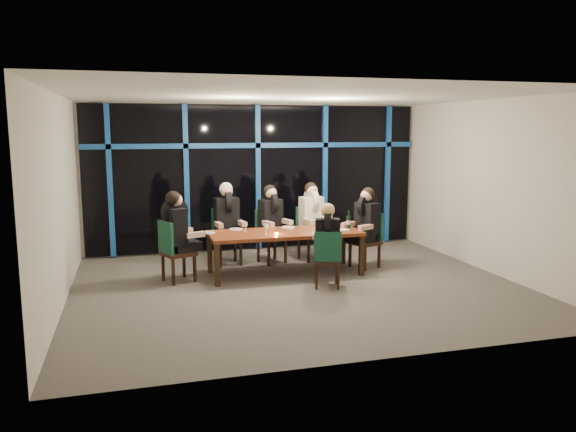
{
  "coord_description": "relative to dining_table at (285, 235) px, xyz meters",
  "views": [
    {
      "loc": [
        -2.5,
        -8.33,
        2.5
      ],
      "look_at": [
        0.0,
        0.6,
        1.05
      ],
      "focal_mm": 35.0,
      "sensor_mm": 36.0,
      "label": 1
    }
  ],
  "objects": [
    {
      "name": "chair_end_right",
      "position": [
        1.6,
        0.1,
        -0.13
      ],
      "size": [
        0.61,
        0.61,
        0.99
      ],
      "rotation": [
        0.0,
        0.0,
        5.12
      ],
      "color": "black",
      "rests_on": "ground"
    },
    {
      "name": "chair_far_right",
      "position": [
        0.78,
        1.0,
        -0.12
      ],
      "size": [
        0.56,
        0.56,
        1.01
      ],
      "rotation": [
        0.0,
        0.0,
        0.21
      ],
      "color": "black",
      "rests_on": "ground"
    },
    {
      "name": "plate_end_left",
      "position": [
        -1.28,
        0.22,
        0.08
      ],
      "size": [
        0.24,
        0.24,
        0.01
      ],
      "primitive_type": "cylinder",
      "color": "white",
      "rests_on": "dining_table"
    },
    {
      "name": "window_wall",
      "position": [
        0.01,
        2.13,
        0.87
      ],
      "size": [
        6.86,
        0.43,
        2.94
      ],
      "color": "black",
      "rests_on": "ground"
    },
    {
      "name": "wine_glass_a",
      "position": [
        -0.37,
        -0.16,
        0.2
      ],
      "size": [
        0.07,
        0.07,
        0.17
      ],
      "color": "silver",
      "rests_on": "dining_table"
    },
    {
      "name": "plate_far_mid",
      "position": [
        0.16,
        0.35,
        0.08
      ],
      "size": [
        0.24,
        0.24,
        0.01
      ],
      "primitive_type": "cylinder",
      "color": "white",
      "rests_on": "dining_table"
    },
    {
      "name": "diner_end_right",
      "position": [
        1.52,
        0.07,
        0.27
      ],
      "size": [
        0.68,
        0.62,
        0.97
      ],
      "rotation": [
        0.0,
        0.0,
        5.12
      ],
      "color": "black",
      "rests_on": "ground"
    },
    {
      "name": "plate_far_right",
      "position": [
        0.91,
        0.37,
        0.08
      ],
      "size": [
        0.24,
        0.24,
        0.01
      ],
      "primitive_type": "cylinder",
      "color": "white",
      "rests_on": "dining_table"
    },
    {
      "name": "wine_glass_c",
      "position": [
        0.49,
        -0.09,
        0.2
      ],
      "size": [
        0.07,
        0.07,
        0.19
      ],
      "color": "silver",
      "rests_on": "dining_table"
    },
    {
      "name": "wine_glass_b",
      "position": [
        0.15,
        0.16,
        0.19
      ],
      "size": [
        0.06,
        0.06,
        0.16
      ],
      "color": "silver",
      "rests_on": "dining_table"
    },
    {
      "name": "chair_end_left",
      "position": [
        -1.9,
        -0.02,
        -0.11
      ],
      "size": [
        0.62,
        0.62,
        1.03
      ],
      "rotation": [
        0.0,
        0.0,
        1.95
      ],
      "color": "black",
      "rests_on": "ground"
    },
    {
      "name": "wine_glass_d",
      "position": [
        -0.66,
        0.16,
        0.19
      ],
      "size": [
        0.06,
        0.06,
        0.17
      ],
      "color": "silver",
      "rests_on": "dining_table"
    },
    {
      "name": "plate_near_mid",
      "position": [
        0.6,
        -0.39,
        0.08
      ],
      "size": [
        0.24,
        0.24,
        0.01
      ],
      "primitive_type": "cylinder",
      "color": "white",
      "rests_on": "dining_table"
    },
    {
      "name": "water_pitcher",
      "position": [
        0.82,
        -0.27,
        0.18
      ],
      "size": [
        0.13,
        0.12,
        0.21
      ],
      "rotation": [
        0.0,
        0.0,
        0.3
      ],
      "color": "silver",
      "rests_on": "dining_table"
    },
    {
      "name": "dining_table",
      "position": [
        0.0,
        0.0,
        0.0
      ],
      "size": [
        2.6,
        1.0,
        0.75
      ],
      "color": "brown",
      "rests_on": "ground"
    },
    {
      "name": "tea_light",
      "position": [
        -0.2,
        -0.19,
        0.08
      ],
      "size": [
        0.04,
        0.04,
        0.03
      ],
      "primitive_type": "cylinder",
      "color": "#FF9C4C",
      "rests_on": "dining_table"
    },
    {
      "name": "wine_bottle",
      "position": [
        1.13,
        -0.09,
        0.2
      ],
      "size": [
        0.08,
        0.08,
        0.34
      ],
      "rotation": [
        0.0,
        0.0,
        0.08
      ],
      "color": "black",
      "rests_on": "dining_table"
    },
    {
      "name": "plate_end_right",
      "position": [
        1.0,
        -0.15,
        0.08
      ],
      "size": [
        0.24,
        0.24,
        0.01
      ],
      "primitive_type": "cylinder",
      "color": "white",
      "rests_on": "dining_table"
    },
    {
      "name": "wine_glass_e",
      "position": [
        0.93,
        0.25,
        0.2
      ],
      "size": [
        0.07,
        0.07,
        0.18
      ],
      "color": "silver",
      "rests_on": "dining_table"
    },
    {
      "name": "plate_far_left",
      "position": [
        -0.78,
        0.41,
        0.08
      ],
      "size": [
        0.24,
        0.24,
        0.01
      ],
      "primitive_type": "cylinder",
      "color": "white",
      "rests_on": "dining_table"
    },
    {
      "name": "diner_near_mid",
      "position": [
        0.44,
        -0.93,
        0.2
      ],
      "size": [
        0.54,
        0.62,
        0.9
      ],
      "rotation": [
        0.0,
        0.0,
        2.86
      ],
      "color": "black",
      "rests_on": "ground"
    },
    {
      "name": "diner_far_mid",
      "position": [
        -0.01,
        0.89,
        0.27
      ],
      "size": [
        0.59,
        0.68,
        0.97
      ],
      "rotation": [
        0.0,
        0.0,
        0.32
      ],
      "color": "black",
      "rests_on": "ground"
    },
    {
      "name": "diner_end_left",
      "position": [
        -1.81,
        0.01,
        0.3
      ],
      "size": [
        0.7,
        0.63,
        1.0
      ],
      "rotation": [
        0.0,
        0.0,
        1.95
      ],
      "color": "black",
      "rests_on": "ground"
    },
    {
      "name": "chair_near_mid",
      "position": [
        0.42,
        -1.01,
        -0.17
      ],
      "size": [
        0.53,
        0.53,
        0.92
      ],
      "rotation": [
        0.0,
        0.0,
        2.86
      ],
      "color": "black",
      "rests_on": "ground"
    },
    {
      "name": "diner_far_right",
      "position": [
        0.79,
        0.92,
        0.29
      ],
      "size": [
        0.56,
        0.68,
        0.99
      ],
      "rotation": [
        0.0,
        0.0,
        0.21
      ],
      "color": "silver",
      "rests_on": "ground"
    },
    {
      "name": "room",
      "position": [
        0.0,
        -0.8,
        1.34
      ],
      "size": [
        7.04,
        7.0,
        3.02
      ],
      "color": "#5E5953",
      "rests_on": "ground"
    },
    {
      "name": "chair_far_left",
      "position": [
        -0.84,
        1.06,
        -0.1
      ],
      "size": [
        0.52,
        0.52,
        1.04
      ],
      "rotation": [
        0.0,
        0.0,
        0.09
      ],
      "color": "black",
      "rests_on": "ground"
    },
    {
      "name": "diner_far_left",
      "position": [
        -0.83,
        0.97,
        0.31
      ],
      "size": [
        0.54,
        0.67,
        1.01
      ],
      "rotation": [
        0.0,
        0.0,
        0.09
      ],
      "color": "black",
      "rests_on": "ground"
    },
    {
      "name": "chair_far_mid",
      "position": [
        -0.04,
        0.97,
        -0.12
      ],
      "size": [
        0.58,
        0.58,
        1.0
      ],
      "rotation": [
        0.0,
        0.0,
        0.32
      ],
      "color": "black",
      "rests_on": "ground"
    }
  ]
}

